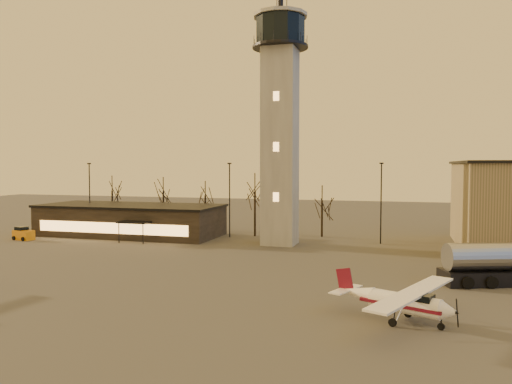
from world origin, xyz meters
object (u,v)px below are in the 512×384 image
terminal (131,220)px  fuel_truck (498,268)px  control_tower (280,112)px  service_cart (23,235)px  cessna_front (407,307)px

terminal → fuel_truck: 47.42m
control_tower → service_cart: bearing=-169.8°
control_tower → terminal: (-21.99, 1.98, -14.17)m
cessna_front → fuel_truck: size_ratio=1.07×
fuel_truck → service_cart: (-55.40, 9.27, -0.70)m
terminal → cessna_front: size_ratio=2.45×
terminal → cessna_front: (36.90, -29.96, -1.15)m
cessna_front → service_cart: 52.92m
cessna_front → service_cart: cessna_front is taller
control_tower → fuel_truck: (22.17, -15.26, -14.96)m
terminal → cessna_front: terminal is taller
cessna_front → terminal: bearing=163.8°
fuel_truck → service_cart: 56.17m
control_tower → cessna_front: bearing=-61.9°
control_tower → cessna_front: (14.91, -27.97, -15.32)m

